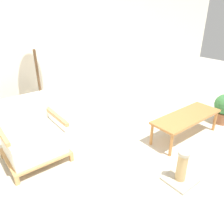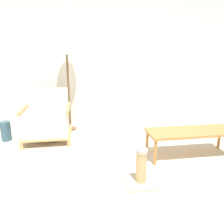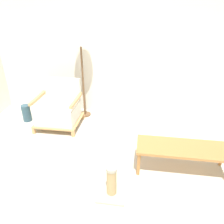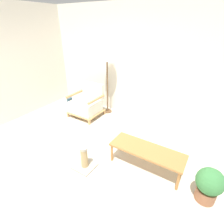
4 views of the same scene
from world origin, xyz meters
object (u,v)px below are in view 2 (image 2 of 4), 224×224
vase (6,131)px  scratching_post (141,171)px  armchair (47,121)px  coffee_table (191,133)px  floor_lamp (67,53)px

vase → scratching_post: bearing=-39.6°
vase → scratching_post: 2.49m
armchair → scratching_post: armchair is taller
armchair → coffee_table: 2.30m
armchair → scratching_post: size_ratio=1.97×
coffee_table → vase: coffee_table is taller
floor_lamp → scratching_post: size_ratio=3.91×
coffee_table → scratching_post: size_ratio=2.92×
floor_lamp → coffee_table: floor_lamp is taller
armchair → floor_lamp: (0.36, 0.47, 1.12)m
vase → scratching_post: scratching_post is taller
floor_lamp → vase: bearing=-159.4°
armchair → scratching_post: bearing=-51.3°
armchair → vase: bearing=174.1°
floor_lamp → scratching_post: bearing=-66.7°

